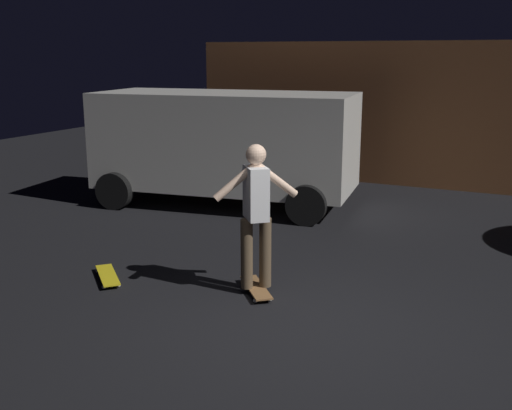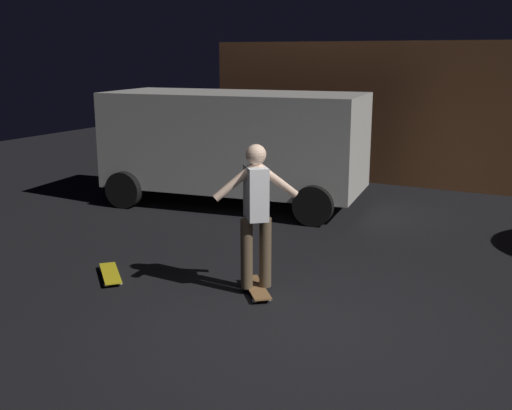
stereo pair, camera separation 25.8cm
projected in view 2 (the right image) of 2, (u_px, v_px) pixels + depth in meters
ground_plane at (311, 331)px, 6.24m from camera, size 28.00×28.00×0.00m
low_building at (431, 108)px, 14.27m from camera, size 9.05×3.79×2.95m
parked_van at (234, 141)px, 11.27m from camera, size 4.81×2.72×2.03m
skateboard_ridden at (256, 288)px, 7.23m from camera, size 0.65×0.73×0.07m
skateboard_spare at (110, 274)px, 7.70m from camera, size 0.70×0.68×0.07m
skater at (256, 206)px, 7.00m from camera, size 0.81×0.70×1.67m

